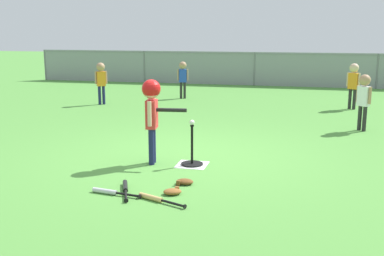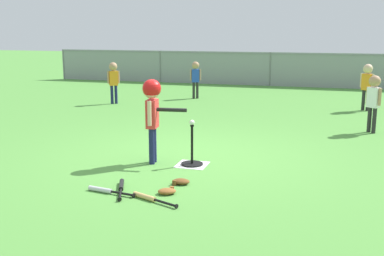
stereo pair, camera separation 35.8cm
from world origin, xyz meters
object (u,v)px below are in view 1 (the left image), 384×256
Objects in this scene: batter_child at (152,104)px; glove_near_bats at (173,192)px; batting_tee at (192,159)px; fielder_deep_center at (101,78)px; glove_by_plate at (185,182)px; baseball_on_tee at (192,122)px; spare_bat_black at (125,188)px; spare_bat_silver at (110,192)px; fielder_deep_left at (353,80)px; fielder_deep_right at (183,75)px; fielder_near_right at (364,95)px; spare_bat_wood at (155,199)px.

glove_near_bats is (0.64, -1.22, -0.85)m from batter_child.
batting_tee is 0.55× the size of fielder_deep_center.
baseball_on_tee is at bearing 97.19° from glove_by_plate.
spare_bat_black is 0.61m from glove_near_bats.
glove_by_plate is (0.78, 0.57, 0.01)m from spare_bat_silver.
spare_bat_black is at bearing -115.01° from fielder_deep_left.
batter_child reaches higher than baseball_on_tee.
batting_tee is at bearing 97.19° from glove_by_plate.
batter_child is at bearing -58.93° from fielder_deep_center.
batter_child reaches higher than fielder_deep_right.
baseball_on_tee is 0.07× the size of fielder_deep_right.
fielder_near_right reaches higher than glove_by_plate.
fielder_deep_right is at bearing 104.56° from glove_by_plate.
fielder_near_right is (3.24, 3.13, -0.18)m from batter_child.
batting_tee is 0.48× the size of batter_child.
glove_near_bats is (0.13, 0.27, 0.01)m from spare_bat_wood.
glove_by_plate is at bearing 36.00° from spare_bat_silver.
fielder_deep_right reaches higher than glove_by_plate.
glove_by_plate is at bearing -57.56° from fielder_deep_center.
fielder_deep_right is at bearing 105.53° from batting_tee.
fielder_near_right is 5.11m from glove_near_bats.
batter_child is at bearing 129.93° from glove_by_plate.
spare_bat_silver is (-3.33, -4.52, -0.67)m from fielder_near_right.
fielder_deep_left is at bearing 69.03° from spare_bat_wood.
fielder_deep_left is at bearing 60.24° from batter_child.
fielder_deep_left is at bearing 64.54° from baseball_on_tee.
fielder_deep_right is 1.57× the size of spare_bat_black.
baseball_on_tee is 6.27m from fielder_deep_left.
spare_bat_silver is at bearing -81.92° from fielder_deep_right.
glove_by_plate is at bearing 30.96° from spare_bat_black.
spare_bat_wood is (1.73, -8.02, -0.64)m from fielder_deep_right.
spare_bat_wood is (-2.73, -4.62, -0.67)m from fielder_near_right.
baseball_on_tee is at bearing -115.46° from fielder_deep_left.
fielder_deep_right is (-1.22, 6.53, -0.22)m from batter_child.
fielder_deep_center is (-3.01, 5.00, -0.19)m from batter_child.
glove_near_bats is (1.86, -7.75, -0.63)m from fielder_deep_right.
glove_near_bats is at bearing -0.41° from spare_bat_black.
glove_by_plate is (0.18, 0.66, 0.01)m from spare_bat_wood.
fielder_deep_left is at bearing 69.24° from glove_near_bats.
fielder_deep_left is 1.72× the size of spare_bat_silver.
fielder_deep_right is at bearing 105.53° from baseball_on_tee.
fielder_near_right reaches higher than spare_bat_silver.
spare_bat_wood is at bearing -120.58° from fielder_near_right.
fielder_deep_center is at bearing 116.14° from spare_bat_black.
spare_bat_black is (1.26, -7.75, -0.64)m from fielder_deep_right.
glove_by_plate is (0.11, -0.89, -0.05)m from batting_tee.
batting_tee is 6.14m from fielder_deep_center.
spare_bat_silver is at bearing -93.94° from batter_child.
glove_by_plate is at bearing -75.44° from fielder_deep_right.
glove_by_plate is (3.70, -5.83, -0.66)m from fielder_deep_center.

